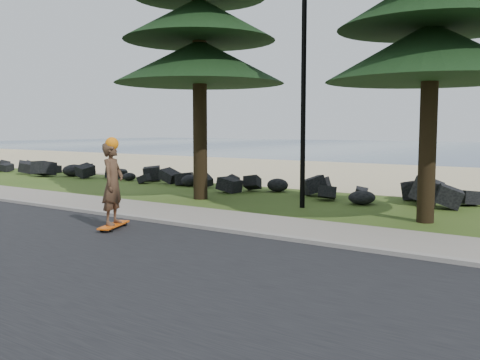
{
  "coord_description": "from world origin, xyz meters",
  "views": [
    {
      "loc": [
        7.06,
        -9.93,
        2.23
      ],
      "look_at": [
        0.11,
        0.0,
        1.04
      ],
      "focal_mm": 40.0,
      "sensor_mm": 36.0,
      "label": 1
    }
  ],
  "objects": [
    {
      "name": "ground",
      "position": [
        0.0,
        0.0,
        0.0
      ],
      "size": [
        160.0,
        160.0,
        0.0
      ],
      "primitive_type": "plane",
      "color": "#344E18",
      "rests_on": "ground"
    },
    {
      "name": "skateboarder",
      "position": [
        -1.83,
        -2.06,
        1.01
      ],
      "size": [
        0.66,
        1.1,
        2.01
      ],
      "rotation": [
        0.0,
        0.0,
        1.97
      ],
      "color": "#EB590D",
      "rests_on": "ground"
    },
    {
      "name": "sidewalk",
      "position": [
        0.0,
        0.2,
        0.04
      ],
      "size": [
        160.0,
        2.0,
        0.08
      ],
      "primitive_type": "cube",
      "color": "gray",
      "rests_on": "ground"
    },
    {
      "name": "kerb",
      "position": [
        0.0,
        -0.9,
        0.05
      ],
      "size": [
        160.0,
        0.2,
        0.1
      ],
      "primitive_type": "cube",
      "color": "gray",
      "rests_on": "ground"
    },
    {
      "name": "lamp_post",
      "position": [
        0.0,
        3.2,
        4.13
      ],
      "size": [
        0.25,
        0.14,
        8.14
      ],
      "color": "black",
      "rests_on": "ground"
    },
    {
      "name": "seawall_boulders",
      "position": [
        0.0,
        5.6,
        0.0
      ],
      "size": [
        60.0,
        2.4,
        1.1
      ],
      "primitive_type": null,
      "color": "black",
      "rests_on": "ground"
    },
    {
      "name": "road",
      "position": [
        0.0,
        -4.5,
        0.01
      ],
      "size": [
        160.0,
        7.0,
        0.02
      ],
      "primitive_type": "cube",
      "color": "black",
      "rests_on": "ground"
    },
    {
      "name": "beach_sand",
      "position": [
        0.0,
        14.5,
        0.01
      ],
      "size": [
        160.0,
        15.0,
        0.01
      ],
      "primitive_type": "cube",
      "color": "beige",
      "rests_on": "ground"
    }
  ]
}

